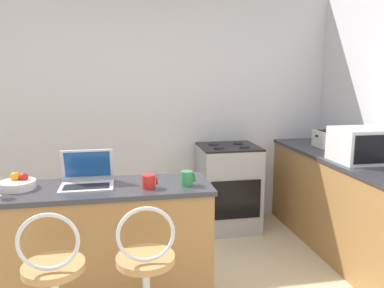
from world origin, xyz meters
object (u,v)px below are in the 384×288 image
Objects in this scene: toaster at (325,139)px; fruit_bowl at (18,183)px; microwave at (364,145)px; mug_green at (187,178)px; laptop at (87,177)px; mug_red at (149,182)px; stove_range at (228,187)px.

fruit_bowl is at bearing -160.82° from toaster.
mug_green is (-1.66, -0.44, -0.10)m from microwave.
mug_green is at bearing -11.75° from laptop.
stove_range is at bearing 55.26° from mug_red.
laptop reaches higher than fruit_bowl.
mug_green reaches higher than stove_range.
microwave reaches higher than fruit_bowl.
laptop is at bearing 168.25° from mug_green.
mug_green is at bearing -165.33° from microwave.
laptop is at bearing -172.88° from microwave.
toaster reaches higher than mug_green.
fruit_bowl is (-0.87, 0.16, -0.01)m from mug_red.
toaster reaches higher than fruit_bowl.
stove_range is at bearing 135.50° from microwave.
mug_red reaches higher than stove_range.
stove_range is 2.28m from fruit_bowl.
laptop is 0.38× the size of stove_range.
mug_red is (0.42, -0.16, -0.01)m from laptop.
toaster reaches higher than mug_red.
mug_green is at bearing -146.36° from toaster.
stove_range is at bearing 33.89° from fruit_bowl.
toaster is 0.26× the size of stove_range.
mug_red is 0.89m from fruit_bowl.
mug_green is 0.44× the size of fruit_bowl.
microwave reaches higher than laptop.
microwave is 0.53× the size of stove_range.
microwave is at bearing -92.32° from toaster.
mug_red is at bearing -124.74° from stove_range.
microwave is at bearing 7.12° from laptop.
stove_range is 4.04× the size of fruit_bowl.
stove_range is (1.39, 1.24, -0.53)m from laptop.
laptop reaches higher than stove_range.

